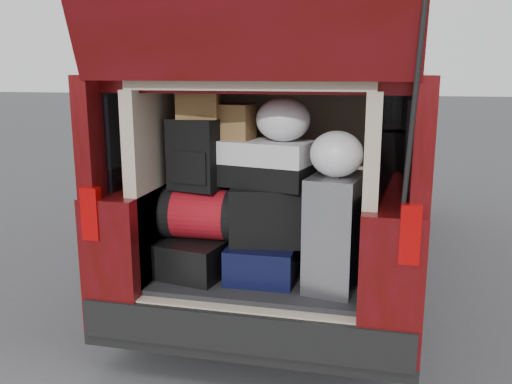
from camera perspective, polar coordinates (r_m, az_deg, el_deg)
ground at (r=3.54m, az=-0.15°, el=-17.91°), size 80.00×80.00×0.00m
minivan at (r=4.96m, az=4.81°, el=2.22°), size 1.90×5.35×2.77m
load_floor at (r=3.65m, az=0.87°, el=-12.06°), size 1.24×1.05×0.55m
black_hardshell at (r=3.49m, az=-5.90°, el=-6.47°), size 0.50×0.62×0.22m
navy_hardshell at (r=3.39m, az=0.84°, el=-7.07°), size 0.42×0.50×0.22m
silver_roller at (r=3.20m, az=8.38°, el=-4.14°), size 0.35×0.49×0.67m
red_duffel at (r=3.40m, az=-5.72°, el=-2.30°), size 0.48×0.32×0.31m
black_soft_case at (r=3.30m, az=1.59°, el=-2.46°), size 0.53×0.36×0.35m
backpack at (r=3.33m, az=-6.46°, el=3.93°), size 0.33×0.24×0.43m
twotone_duffel at (r=3.30m, az=0.53°, el=3.08°), size 0.66×0.44×0.27m
grocery_sack_lower at (r=3.32m, az=-6.07°, el=9.62°), size 0.27×0.23×0.22m
grocery_sack_upper at (r=3.33m, az=-2.24°, el=7.39°), size 0.24×0.20×0.21m
plastic_bag_center at (r=3.22m, az=2.88°, el=7.61°), size 0.36×0.34×0.26m
plastic_bag_right at (r=3.05m, az=8.48°, el=3.98°), size 0.33×0.32×0.26m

